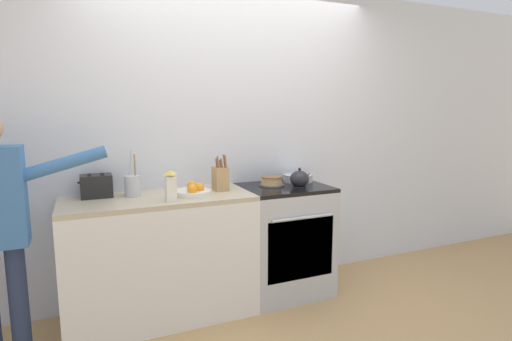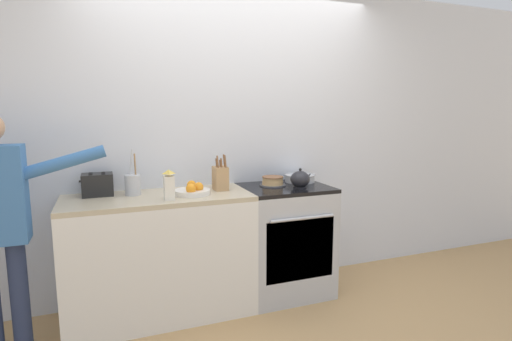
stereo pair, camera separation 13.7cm
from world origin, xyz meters
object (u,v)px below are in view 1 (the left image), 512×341
Objects in this scene: tea_kettle at (300,179)px; toaster at (96,186)px; knife_block at (220,178)px; milk_carton at (171,186)px; layer_cake at (272,181)px; mixing_bowl at (298,178)px; utensil_crock at (133,185)px; fruit_bowl at (194,191)px; stove_range at (284,239)px.

tea_kettle is 1.55m from toaster.
knife_block is 0.48m from milk_carton.
layer_cake is 1.12× the size of tea_kettle.
utensil_crock reaches higher than mixing_bowl.
layer_cake is 1.01× the size of milk_carton.
tea_kettle is at bearing -8.10° from utensil_crock.
mixing_bowl is at bearing 14.30° from milk_carton.
milk_carton reaches higher than tea_kettle.
layer_cake is 0.64× the size of utensil_crock.
fruit_bowl is (-0.69, -0.11, -0.01)m from layer_cake.
layer_cake is at bearing -165.94° from mixing_bowl.
utensil_crock is at bearing 175.30° from stove_range.
knife_block is at bearing -4.11° from utensil_crock.
layer_cake reaches higher than stove_range.
toaster is (-1.53, 0.26, 0.02)m from tea_kettle.
knife_block reaches higher than mixing_bowl.
stove_range is at bearing -5.41° from knife_block.
tea_kettle reaches higher than fruit_bowl.
fruit_bowl is at bearing -19.12° from utensil_crock.
mixing_bowl is at bearing 63.50° from tea_kettle.
mixing_bowl is at bearing 10.34° from fruit_bowl.
milk_carton reaches higher than fruit_bowl.
knife_block is (-0.45, -0.01, 0.06)m from layer_cake.
milk_carton is at bearing -153.44° from knife_block.
tea_kettle is at bearing 4.30° from milk_carton.
toaster is at bearing 178.73° from mixing_bowl.
fruit_bowl is 1.24× the size of milk_carton.
knife_block is 0.91m from toaster.
toaster is (-1.35, 0.11, 0.05)m from layer_cake.
utensil_crock reaches higher than fruit_bowl.
knife_block reaches higher than fruit_bowl.
knife_block reaches higher than stove_range.
mixing_bowl is 0.80× the size of utensil_crock.
milk_carton is at bearing -49.68° from utensil_crock.
knife_block is at bearing -7.58° from toaster.
utensil_crock is 0.44m from fruit_bowl.
utensil_crock is at bearing 130.32° from milk_carton.
milk_carton is (0.47, -0.34, 0.02)m from toaster.
stove_range is 3.41× the size of mixing_bowl.
mixing_bowl is 0.97× the size of knife_block.
tea_kettle is (0.18, -0.15, 0.03)m from layer_cake.
layer_cake is (-0.09, 0.06, 0.50)m from stove_range.
layer_cake is 0.70m from fruit_bowl.
tea_kettle reaches higher than mixing_bowl.
fruit_bowl is 0.24m from milk_carton.
utensil_crock is (-1.29, 0.18, 0.01)m from tea_kettle.
layer_cake is 0.77× the size of knife_block.
stove_range is 0.51m from layer_cake.
knife_block reaches higher than milk_carton.
tea_kettle is 0.72× the size of mixing_bowl.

